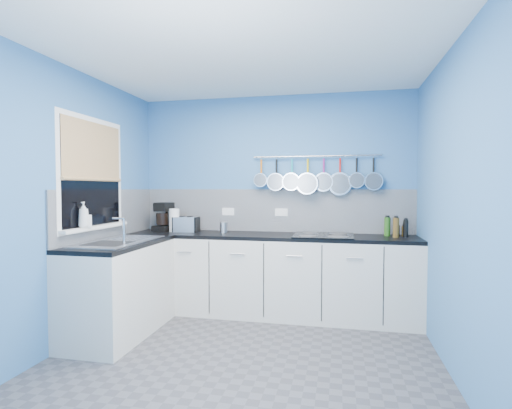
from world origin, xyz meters
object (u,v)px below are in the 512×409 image
at_px(soap_bottle_b, 86,218).
at_px(coffee_maker, 163,217).
at_px(toaster, 186,224).
at_px(soap_bottle_a, 84,215).
at_px(hob, 324,235).
at_px(canister, 223,227).
at_px(paper_towel, 174,220).

relative_size(soap_bottle_b, coffee_maker, 0.50).
xyz_separation_m(soap_bottle_b, toaster, (0.54, 1.11, -0.15)).
distance_m(soap_bottle_a, hob, 2.40).
xyz_separation_m(soap_bottle_a, canister, (0.99, 1.16, -0.21)).
bearing_deg(paper_towel, hob, -1.78).
bearing_deg(soap_bottle_a, hob, 26.67).
height_order(toaster, canister, toaster).
bearing_deg(canister, soap_bottle_a, -130.55).
height_order(coffee_maker, toaster, coffee_maker).
relative_size(soap_bottle_a, coffee_maker, 0.70).
distance_m(soap_bottle_a, toaster, 1.28).
bearing_deg(hob, soap_bottle_b, -153.96).
relative_size(soap_bottle_a, hob, 0.38).
height_order(soap_bottle_a, coffee_maker, soap_bottle_a).
distance_m(soap_bottle_b, hob, 2.39).
distance_m(soap_bottle_a, coffee_maker, 1.21).
xyz_separation_m(soap_bottle_b, canister, (0.99, 1.13, -0.18)).
bearing_deg(soap_bottle_b, coffee_maker, 78.93).
bearing_deg(hob, canister, 175.83).
relative_size(paper_towel, canister, 2.26).
bearing_deg(paper_towel, toaster, 7.13).
bearing_deg(soap_bottle_a, canister, 49.45).
distance_m(coffee_maker, toaster, 0.32).
height_order(soap_bottle_b, coffee_maker, coffee_maker).
height_order(soap_bottle_a, paper_towel, soap_bottle_a).
relative_size(soap_bottle_b, toaster, 0.63).
bearing_deg(soap_bottle_a, soap_bottle_b, 90.00).
relative_size(soap_bottle_a, soap_bottle_b, 1.39).
xyz_separation_m(soap_bottle_a, coffee_maker, (0.23, 1.18, -0.10)).
height_order(soap_bottle_b, paper_towel, soap_bottle_b).
bearing_deg(hob, toaster, 177.43).
distance_m(soap_bottle_a, paper_towel, 1.20).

